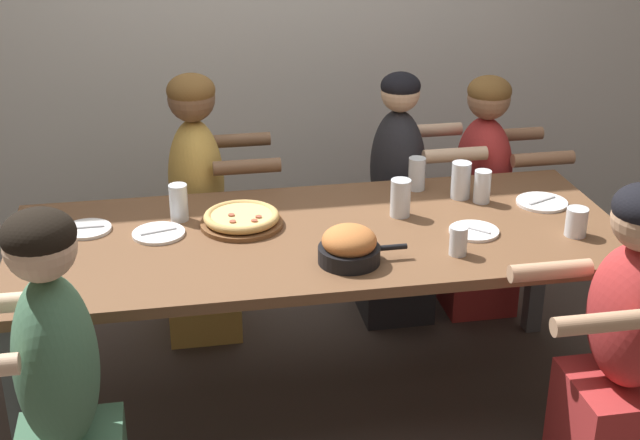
{
  "coord_description": "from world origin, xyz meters",
  "views": [
    {
      "loc": [
        -0.53,
        -2.94,
        2.14
      ],
      "look_at": [
        0.0,
        0.0,
        0.81
      ],
      "focal_mm": 50.0,
      "sensor_mm": 36.0,
      "label": 1
    }
  ],
  "objects_px": {
    "empty_plate_b": "(159,233)",
    "diner_far_midright": "(397,210)",
    "drinking_glass_e": "(576,222)",
    "empty_plate_a": "(474,231)",
    "skillet_bowl": "(349,246)",
    "diner_near_left": "(62,413)",
    "drinking_glass_a": "(461,182)",
    "diner_near_right": "(622,360)",
    "drinking_glass_b": "(179,204)",
    "diner_far_midleft": "(199,218)",
    "drinking_glass_f": "(400,199)",
    "empty_plate_c": "(87,229)",
    "diner_far_right": "(481,205)",
    "pizza_board_main": "(242,219)",
    "drinking_glass_c": "(417,176)",
    "drinking_glass_d": "(482,188)",
    "drinking_glass_g": "(458,242)",
    "empty_plate_d": "(542,202)"
  },
  "relations": [
    {
      "from": "empty_plate_c",
      "to": "skillet_bowl",
      "type": "bearing_deg",
      "value": -25.25
    },
    {
      "from": "drinking_glass_d",
      "to": "drinking_glass_g",
      "type": "distance_m",
      "value": 0.5
    },
    {
      "from": "drinking_glass_b",
      "to": "empty_plate_a",
      "type": "bearing_deg",
      "value": -16.35
    },
    {
      "from": "diner_far_midleft",
      "to": "drinking_glass_f",
      "type": "bearing_deg",
      "value": 51.99
    },
    {
      "from": "empty_plate_a",
      "to": "empty_plate_d",
      "type": "xyz_separation_m",
      "value": [
        0.36,
        0.21,
        -0.0
      ]
    },
    {
      "from": "pizza_board_main",
      "to": "empty_plate_c",
      "type": "relative_size",
      "value": 1.73
    },
    {
      "from": "drinking_glass_f",
      "to": "drinking_glass_g",
      "type": "relative_size",
      "value": 1.41
    },
    {
      "from": "skillet_bowl",
      "to": "drinking_glass_g",
      "type": "height_order",
      "value": "skillet_bowl"
    },
    {
      "from": "empty_plate_c",
      "to": "diner_near_right",
      "type": "bearing_deg",
      "value": -26.24
    },
    {
      "from": "empty_plate_b",
      "to": "drinking_glass_e",
      "type": "relative_size",
      "value": 1.83
    },
    {
      "from": "pizza_board_main",
      "to": "diner_far_midright",
      "type": "relative_size",
      "value": 0.27
    },
    {
      "from": "diner_near_left",
      "to": "diner_far_midleft",
      "type": "xyz_separation_m",
      "value": [
        0.48,
        1.37,
        -0.0
      ]
    },
    {
      "from": "drinking_glass_g",
      "to": "diner_far_midleft",
      "type": "bearing_deg",
      "value": 132.19
    },
    {
      "from": "empty_plate_b",
      "to": "drinking_glass_b",
      "type": "xyz_separation_m",
      "value": [
        0.08,
        0.13,
        0.06
      ]
    },
    {
      "from": "empty_plate_b",
      "to": "diner_near_left",
      "type": "bearing_deg",
      "value": -111.72
    },
    {
      "from": "drinking_glass_g",
      "to": "empty_plate_b",
      "type": "bearing_deg",
      "value": 161.28
    },
    {
      "from": "diner_far_midleft",
      "to": "drinking_glass_c",
      "type": "bearing_deg",
      "value": 69.33
    },
    {
      "from": "drinking_glass_e",
      "to": "diner_far_midleft",
      "type": "xyz_separation_m",
      "value": [
        -1.33,
        0.87,
        -0.26
      ]
    },
    {
      "from": "empty_plate_b",
      "to": "diner_far_midright",
      "type": "relative_size",
      "value": 0.17
    },
    {
      "from": "drinking_glass_g",
      "to": "diner_far_midleft",
      "type": "height_order",
      "value": "diner_far_midleft"
    },
    {
      "from": "drinking_glass_e",
      "to": "empty_plate_a",
      "type": "bearing_deg",
      "value": 166.44
    },
    {
      "from": "drinking_glass_f",
      "to": "diner_far_midright",
      "type": "xyz_separation_m",
      "value": [
        0.15,
        0.58,
        -0.3
      ]
    },
    {
      "from": "pizza_board_main",
      "to": "drinking_glass_d",
      "type": "bearing_deg",
      "value": 3.65
    },
    {
      "from": "diner_near_left",
      "to": "empty_plate_a",
      "type": "bearing_deg",
      "value": -68.25
    },
    {
      "from": "empty_plate_c",
      "to": "drinking_glass_b",
      "type": "distance_m",
      "value": 0.35
    },
    {
      "from": "drinking_glass_b",
      "to": "diner_far_midleft",
      "type": "bearing_deg",
      "value": 79.35
    },
    {
      "from": "skillet_bowl",
      "to": "drinking_glass_g",
      "type": "xyz_separation_m",
      "value": [
        0.39,
        -0.01,
        -0.01
      ]
    },
    {
      "from": "empty_plate_c",
      "to": "drinking_glass_f",
      "type": "distance_m",
      "value": 1.18
    },
    {
      "from": "drinking_glass_b",
      "to": "drinking_glass_c",
      "type": "bearing_deg",
      "value": 8.21
    },
    {
      "from": "diner_far_right",
      "to": "diner_near_right",
      "type": "bearing_deg",
      "value": -0.35
    },
    {
      "from": "empty_plate_b",
      "to": "diner_near_right",
      "type": "xyz_separation_m",
      "value": [
        1.47,
        -0.77,
        -0.23
      ]
    },
    {
      "from": "empty_plate_c",
      "to": "diner_near_right",
      "type": "xyz_separation_m",
      "value": [
        1.73,
        -0.85,
        -0.23
      ]
    },
    {
      "from": "drinking_glass_d",
      "to": "drinking_glass_f",
      "type": "relative_size",
      "value": 0.9
    },
    {
      "from": "empty_plate_b",
      "to": "drinking_glass_c",
      "type": "distance_m",
      "value": 1.09
    },
    {
      "from": "drinking_glass_a",
      "to": "diner_far_right",
      "type": "xyz_separation_m",
      "value": [
        0.27,
        0.45,
        -0.31
      ]
    },
    {
      "from": "empty_plate_a",
      "to": "diner_near_left",
      "type": "xyz_separation_m",
      "value": [
        -1.45,
        -0.58,
        -0.21
      ]
    },
    {
      "from": "drinking_glass_g",
      "to": "diner_near_left",
      "type": "xyz_separation_m",
      "value": [
        -1.34,
        -0.42,
        -0.25
      ]
    },
    {
      "from": "empty_plate_c",
      "to": "drinking_glass_f",
      "type": "bearing_deg",
      "value": -3.42
    },
    {
      "from": "skillet_bowl",
      "to": "diner_near_left",
      "type": "height_order",
      "value": "diner_near_left"
    },
    {
      "from": "drinking_glass_c",
      "to": "empty_plate_a",
      "type": "bearing_deg",
      "value": -78.54
    },
    {
      "from": "diner_far_right",
      "to": "diner_far_midright",
      "type": "bearing_deg",
      "value": -90.0
    },
    {
      "from": "diner_near_left",
      "to": "drinking_glass_b",
      "type": "bearing_deg",
      "value": -23.45
    },
    {
      "from": "skillet_bowl",
      "to": "drinking_glass_f",
      "type": "relative_size",
      "value": 2.12
    },
    {
      "from": "drinking_glass_g",
      "to": "diner_far_midright",
      "type": "bearing_deg",
      "value": 87.66
    },
    {
      "from": "skillet_bowl",
      "to": "empty_plate_a",
      "type": "xyz_separation_m",
      "value": [
        0.5,
        0.15,
        -0.05
      ]
    },
    {
      "from": "empty_plate_a",
      "to": "diner_far_midleft",
      "type": "distance_m",
      "value": 1.27
    },
    {
      "from": "drinking_glass_g",
      "to": "diner_near_right",
      "type": "height_order",
      "value": "diner_near_right"
    },
    {
      "from": "drinking_glass_f",
      "to": "diner_far_midleft",
      "type": "xyz_separation_m",
      "value": [
        -0.75,
        0.58,
        -0.27
      ]
    },
    {
      "from": "pizza_board_main",
      "to": "empty_plate_c",
      "type": "height_order",
      "value": "pizza_board_main"
    },
    {
      "from": "drinking_glass_a",
      "to": "diner_near_right",
      "type": "xyz_separation_m",
      "value": [
        0.26,
        -0.91,
        -0.29
      ]
    }
  ]
}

